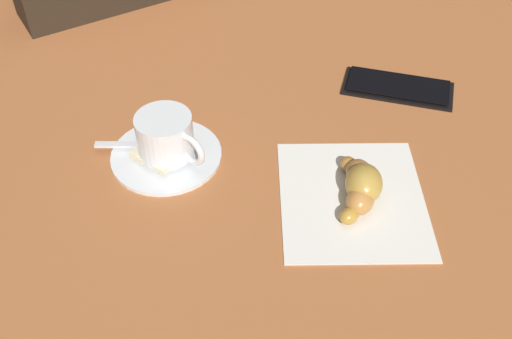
# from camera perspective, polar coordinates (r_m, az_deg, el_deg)

# --- Properties ---
(ground_plane) EXTENTS (1.80, 1.80, 0.00)m
(ground_plane) POSITION_cam_1_polar(r_m,az_deg,el_deg) (0.71, -0.56, -1.59)
(ground_plane) COLOR #A45D32
(saucer) EXTENTS (0.14, 0.14, 0.01)m
(saucer) POSITION_cam_1_polar(r_m,az_deg,el_deg) (0.75, -8.49, 1.47)
(saucer) COLOR silver
(saucer) RESTS_ON ground
(espresso_cup) EXTENTS (0.09, 0.08, 0.05)m
(espresso_cup) POSITION_cam_1_polar(r_m,az_deg,el_deg) (0.72, -8.48, 3.15)
(espresso_cup) COLOR silver
(espresso_cup) RESTS_ON saucer
(teaspoon) EXTENTS (0.13, 0.02, 0.01)m
(teaspoon) POSITION_cam_1_polar(r_m,az_deg,el_deg) (0.75, -8.82, 2.39)
(teaspoon) COLOR silver
(teaspoon) RESTS_ON saucer
(sugar_packet) EXTENTS (0.06, 0.05, 0.01)m
(sugar_packet) POSITION_cam_1_polar(r_m,az_deg,el_deg) (0.73, -9.87, 0.91)
(sugar_packet) COLOR beige
(sugar_packet) RESTS_ON saucer
(napkin) EXTENTS (0.17, 0.19, 0.00)m
(napkin) POSITION_cam_1_polar(r_m,az_deg,el_deg) (0.70, 9.07, -2.65)
(napkin) COLOR silver
(napkin) RESTS_ON ground
(croissant) EXTENTS (0.06, 0.11, 0.04)m
(croissant) POSITION_cam_1_polar(r_m,az_deg,el_deg) (0.69, 9.87, -1.47)
(croissant) COLOR #B18130
(croissant) RESTS_ON napkin
(cell_phone) EXTENTS (0.16, 0.10, 0.01)m
(cell_phone) POSITION_cam_1_polar(r_m,az_deg,el_deg) (0.87, 13.26, 7.58)
(cell_phone) COLOR black
(cell_phone) RESTS_ON ground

